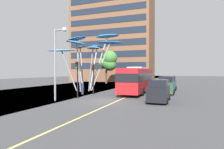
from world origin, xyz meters
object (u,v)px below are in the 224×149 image
Objects in this scene: leaf_sculpture at (89,47)px; pedestrian at (83,88)px; car_parked_far at (170,83)px; car_parked_mid at (166,86)px; street_lamp at (58,54)px; red_bus at (137,79)px; traffic_light_kerb_near at (77,72)px; traffic_light_kerb_far at (93,72)px; car_parked_near at (159,91)px.

leaf_sculpture is 7.90m from pedestrian.
pedestrian is at bearing -134.50° from car_parked_far.
street_lamp reaches higher than car_parked_mid.
car_parked_far is (3.90, 5.93, -0.89)m from red_bus.
leaf_sculpture is at bearing 100.46° from street_lamp.
car_parked_mid is 0.58× the size of street_lamp.
traffic_light_kerb_near is 16.28m from car_parked_far.
red_bus is at bearing -177.14° from car_parked_mid.
traffic_light_kerb_far is 0.97× the size of car_parked_far.
traffic_light_kerb_near is at bearing -121.94° from red_bus.
leaf_sculpture is 1.49× the size of street_lamp.
traffic_light_kerb_far is at bearing 82.45° from street_lamp.
pedestrian is (-0.34, 5.62, -3.79)m from street_lamp.
car_parked_far is at bearing 58.58° from street_lamp.
leaf_sculpture is 2.40× the size of car_parked_near.
leaf_sculpture is at bearing 146.08° from car_parked_near.
red_bus is 3.93m from car_parked_mid.
street_lamp is 6.78m from pedestrian.
traffic_light_kerb_far is at bearing 91.38° from traffic_light_kerb_near.
car_parked_far is (8.81, 9.53, -1.75)m from traffic_light_kerb_far.
traffic_light_kerb_far is at bearing 159.24° from car_parked_near.
car_parked_near is 1.07× the size of car_parked_mid.
street_lamp reaches higher than traffic_light_kerb_far.
red_bus is 7.15m from car_parked_far.
red_bus reaches higher than car_parked_mid.
traffic_light_kerb_near reaches higher than pedestrian.
car_parked_mid is 10.85m from pedestrian.
red_bus is at bearing 59.79° from street_lamp.
red_bus reaches higher than car_parked_far.
red_bus is 2.94× the size of car_parked_far.
leaf_sculpture is 2.71× the size of car_parked_far.
traffic_light_kerb_near reaches higher than car_parked_far.
leaf_sculpture is 6.51m from traffic_light_kerb_far.
car_parked_near is 1.13× the size of car_parked_far.
street_lamp is at bearing -86.51° from pedestrian.
leaf_sculpture is at bearing 176.96° from car_parked_mid.
traffic_light_kerb_near is at bearing -88.62° from traffic_light_kerb_far.
traffic_light_kerb_far is at bearing -132.75° from car_parked_far.
pedestrian is at bearing 110.02° from traffic_light_kerb_near.
traffic_light_kerb_near is at bearing -122.57° from car_parked_far.
traffic_light_kerb_near is 2.91m from street_lamp.
traffic_light_kerb_near is 1.00× the size of car_parked_far.
car_parked_near is (8.51, 0.84, -1.84)m from traffic_light_kerb_near.
leaf_sculpture reaches higher than car_parked_near.
car_parked_far is at bearing 56.62° from red_bus.
leaf_sculpture is 2.79× the size of traffic_light_kerb_far.
traffic_light_kerb_near is at bearing -174.36° from car_parked_near.
car_parked_near is 7.06m from car_parked_mid.
red_bus is 6.14m from traffic_light_kerb_far.
traffic_light_kerb_far is 13.09m from car_parked_far.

